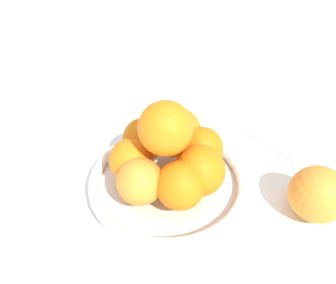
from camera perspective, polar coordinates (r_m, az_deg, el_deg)
ground_plane at (r=0.54m, az=-0.00°, el=-8.12°), size 4.00×4.00×0.00m
fruit_bowl at (r=0.52m, az=-0.00°, el=-6.96°), size 0.25×0.25×0.03m
orange_pile at (r=0.48m, az=0.25°, el=-1.78°), size 0.19×0.18×0.14m
stray_orange at (r=0.52m, az=24.64°, el=-8.25°), size 0.08×0.08×0.08m
napkin_folded at (r=0.68m, az=19.74°, el=1.76°), size 0.16×0.16×0.01m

